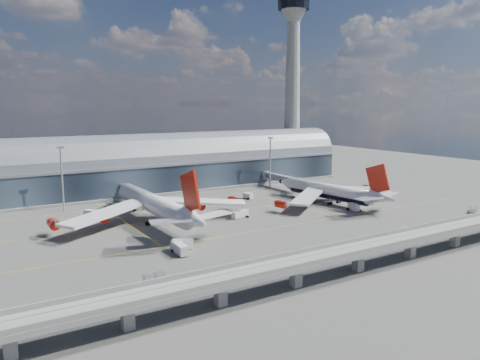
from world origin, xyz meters
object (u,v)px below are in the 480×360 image
service_truck_4 (248,196)px  cargo_train_0 (154,278)px  airliner_right (331,191)px  service_truck_2 (240,214)px  service_truck_1 (183,244)px  cargo_train_2 (473,210)px  cargo_train_1 (401,231)px  floodlight_mast_left (62,177)px  service_truck_5 (92,214)px  airliner_left (156,205)px  control_tower (292,87)px  floodlight_mast_right (270,161)px  service_truck_0 (180,249)px  service_truck_3 (354,207)px

service_truck_4 → cargo_train_0: (-72.15, -71.62, -0.34)m
airliner_right → service_truck_2: airliner_right is taller
service_truck_1 → cargo_train_2: bearing=-92.3°
airliner_right → cargo_train_1: airliner_right is taller
cargo_train_2 → floodlight_mast_left: bearing=87.5°
service_truck_2 → service_truck_5: service_truck_5 is taller
airliner_left → control_tower: bearing=29.5°
airliner_right → service_truck_4: 36.49m
airliner_left → cargo_train_1: 84.17m
service_truck_1 → airliner_right: bearing=-66.8°
cargo_train_2 → service_truck_2: bearing=94.2°
service_truck_4 → airliner_left: bearing=-170.9°
service_truck_5 → cargo_train_2: size_ratio=0.89×
service_truck_1 → service_truck_5: bearing=18.6°
floodlight_mast_left → floodlight_mast_right: bearing=0.0°
service_truck_0 → service_truck_2: bearing=38.7°
service_truck_4 → cargo_train_2: bearing=-58.9°
service_truck_3 → cargo_train_0: 99.78m
cargo_train_0 → service_truck_4: bearing=-45.4°
control_tower → cargo_train_0: bearing=-138.2°
service_truck_3 → airliner_left: bearing=177.2°
service_truck_4 → cargo_train_2: size_ratio=0.67×
service_truck_0 → cargo_train_2: service_truck_0 is taller
floodlight_mast_left → cargo_train_0: size_ratio=4.53×
airliner_right → cargo_train_0: bearing=-162.8°
cargo_train_0 → service_truck_1: bearing=-40.6°
floodlight_mast_left → cargo_train_1: bearing=-46.5°
cargo_train_0 → service_truck_0: bearing=-41.1°
floodlight_mast_left → airliner_right: floodlight_mast_left is taller
control_tower → cargo_train_1: control_tower is taller
service_truck_2 → cargo_train_1: 56.91m
service_truck_2 → service_truck_1: bearing=110.3°
airliner_left → cargo_train_0: airliner_left is taller
floodlight_mast_right → cargo_train_2: 94.56m
floodlight_mast_left → control_tower: bearing=11.7°
airliner_right → cargo_train_2: size_ratio=8.53×
airliner_left → cargo_train_2: bearing=-24.5°
service_truck_1 → service_truck_5: size_ratio=0.91×
service_truck_2 → service_truck_3: bearing=-122.0°
airliner_right → cargo_train_1: 49.75m
service_truck_1 → control_tower: bearing=-44.4°
service_truck_3 → service_truck_4: 47.81m
control_tower → floodlight_mast_left: 143.01m
floodlight_mast_left → service_truck_3: floodlight_mast_left is taller
control_tower → service_truck_3: 107.96m
airliner_right → service_truck_4: size_ratio=12.69×
control_tower → cargo_train_1: (-47.49, -120.36, -50.86)m
service_truck_5 → cargo_train_2: 146.94m
floodlight_mast_right → service_truck_4: size_ratio=5.24×
floodlight_mast_right → service_truck_2: bearing=-134.8°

